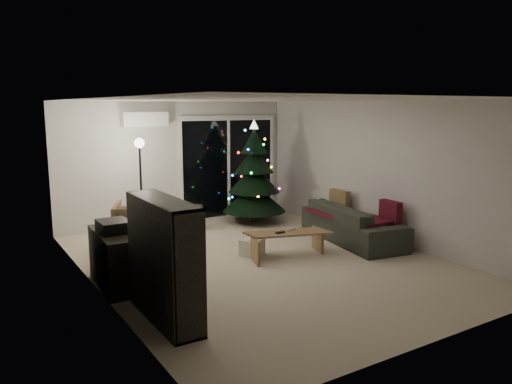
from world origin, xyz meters
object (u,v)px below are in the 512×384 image
Objects in this scene: media_cabinet at (115,259)px; christmas_tree at (254,172)px; bookshelf at (150,263)px; coffee_table at (288,244)px; armchair at (143,226)px; sofa at (353,223)px.

christmas_tree is (3.57, 2.23, 0.69)m from media_cabinet.
media_cabinet is (0.00, 1.35, -0.32)m from bookshelf.
bookshelf is 3.06m from coffee_table.
armchair is at bearing 156.71° from coffee_table.
armchair is at bearing -164.14° from christmas_tree.
media_cabinet is at bearing 82.31° from armchair.
armchair is 2.85m from christmas_tree.
armchair reaches higher than media_cabinet.
christmas_tree is at bearing 49.09° from bookshelf.
christmas_tree reaches higher than armchair.
armchair is at bearing 76.30° from bookshelf.
media_cabinet reaches higher than sofa.
coffee_table is (1.85, -1.60, -0.21)m from armchair.
christmas_tree reaches higher than sofa.
christmas_tree is at bearing 28.18° from sofa.
armchair is 3.69m from sofa.
bookshelf reaches higher than coffee_table.
armchair is 2.46m from coffee_table.
bookshelf is 1.16× the size of media_cabinet.
sofa is 1.56m from coffee_table.
coffee_table is (2.75, 1.23, -0.49)m from bookshelf.
coffee_table is (2.75, -0.12, -0.17)m from media_cabinet.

